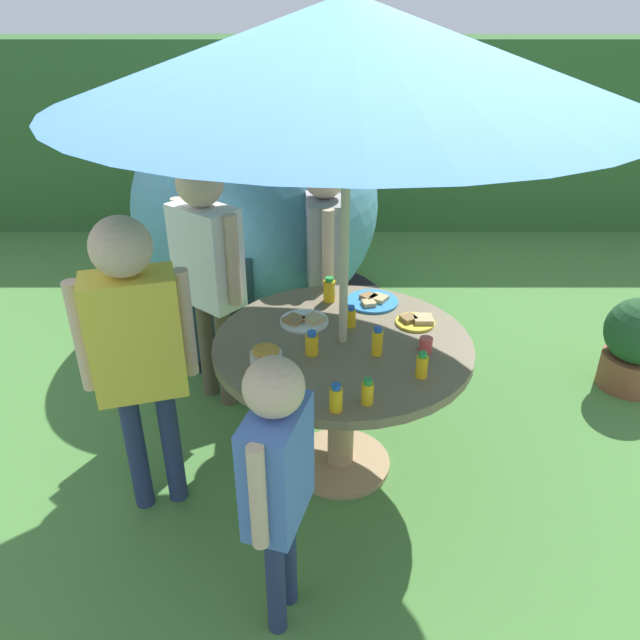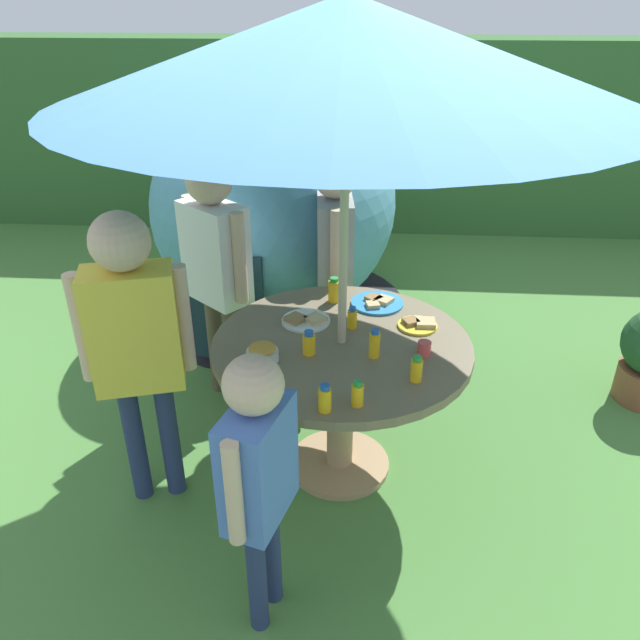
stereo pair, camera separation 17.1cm
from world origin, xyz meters
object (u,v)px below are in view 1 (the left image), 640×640
object	(u,v)px
patio_umbrella	(348,50)
juice_bottle_back_edge	(336,398)
juice_bottle_mid_right	(311,344)
cup_near	(425,345)
dome_tent	(258,207)
plate_center_back	(372,301)
snack_bowl	(266,355)
wooden_chair	(253,270)
juice_bottle_far_left	(351,317)
juice_bottle_center_front	(422,365)
child_in_white_shirt	(206,256)
juice_bottle_far_right	(329,290)
child_in_yellow_shirt	(135,336)
garden_table	(342,367)
juice_bottle_front_edge	(377,342)
child_in_grey_shirt	(324,242)
plate_near_right	(416,321)
plate_near_left	(304,321)
potted_plant	(636,343)
child_in_blue_shirt	(277,467)
juice_bottle_mid_left	(367,392)

from	to	relation	value
patio_umbrella	juice_bottle_back_edge	bearing A→B (deg)	-94.75
juice_bottle_mid_right	cup_near	world-z (taller)	juice_bottle_mid_right
cup_near	dome_tent	bearing A→B (deg)	116.13
plate_center_back	juice_bottle_mid_right	world-z (taller)	juice_bottle_mid_right
snack_bowl	juice_bottle_mid_right	size ratio (longest dim) A/B	1.24
patio_umbrella	wooden_chair	world-z (taller)	patio_umbrella
juice_bottle_far_left	juice_bottle_center_front	world-z (taller)	juice_bottle_center_front
juice_bottle_far_left	patio_umbrella	bearing A→B (deg)	-107.64
child_in_white_shirt	juice_bottle_back_edge	distance (m)	1.25
dome_tent	juice_bottle_far_right	xyz separation A→B (m)	(0.47, -1.30, 0.00)
child_in_white_shirt	child_in_yellow_shirt	bearing A→B (deg)	-60.53
wooden_chair	garden_table	bearing A→B (deg)	-90.00
juice_bottle_center_front	juice_bottle_front_edge	bearing A→B (deg)	134.11
child_in_grey_shirt	juice_bottle_far_left	size ratio (longest dim) A/B	12.71
child_in_grey_shirt	patio_umbrella	bearing A→B (deg)	0.00
child_in_white_shirt	plate_near_right	xyz separation A→B (m)	(1.02, -0.41, -0.15)
plate_near_right	plate_near_left	distance (m)	0.52
juice_bottle_center_front	juice_bottle_mid_right	size ratio (longest dim) A/B	1.02
child_in_white_shirt	plate_near_right	size ratio (longest dim) A/B	7.57
child_in_yellow_shirt	juice_bottle_mid_right	xyz separation A→B (m)	(0.69, 0.12, -0.11)
child_in_white_shirt	juice_bottle_far_left	distance (m)	0.85
child_in_white_shirt	juice_bottle_center_front	distance (m)	1.30
dome_tent	juice_bottle_far_left	size ratio (longest dim) A/B	21.24
potted_plant	child_in_yellow_shirt	xyz separation A→B (m)	(-2.53, -0.92, 0.58)
child_in_yellow_shirt	child_in_blue_shirt	distance (m)	0.84
patio_umbrella	cup_near	world-z (taller)	patio_umbrella
juice_bottle_far_right	juice_bottle_front_edge	distance (m)	0.54
child_in_yellow_shirt	plate_near_left	distance (m)	0.78
child_in_grey_shirt	garden_table	bearing A→B (deg)	0.00
plate_center_back	juice_bottle_far_left	bearing A→B (deg)	-115.92
garden_table	patio_umbrella	size ratio (longest dim) A/B	0.54
plate_center_back	juice_bottle_front_edge	size ratio (longest dim) A/B	2.00
juice_bottle_mid_left	cup_near	distance (m)	0.46
child_in_grey_shirt	child_in_yellow_shirt	xyz separation A→B (m)	(-0.75, -1.07, 0.03)
juice_bottle_mid_right	juice_bottle_front_edge	world-z (taller)	juice_bottle_front_edge
juice_bottle_center_front	cup_near	size ratio (longest dim) A/B	1.75
juice_bottle_back_edge	juice_bottle_mid_right	bearing A→B (deg)	103.25
snack_bowl	juice_bottle_back_edge	bearing A→B (deg)	-49.22
snack_bowl	plate_center_back	world-z (taller)	snack_bowl
patio_umbrella	juice_bottle_front_edge	distance (m)	1.13
garden_table	juice_bottle_mid_right	xyz separation A→B (m)	(-0.13, -0.11, 0.19)
child_in_white_shirt	plate_near_left	size ratio (longest dim) A/B	6.05
wooden_chair	juice_bottle_center_front	distance (m)	1.68
wooden_chair	juice_bottle_mid_left	bearing A→B (deg)	-93.77
dome_tent	juice_bottle_back_edge	size ratio (longest dim) A/B	19.48
juice_bottle_far_left	cup_near	distance (m)	0.38
child_in_grey_shirt	child_in_blue_shirt	world-z (taller)	child_in_grey_shirt
child_in_grey_shirt	child_in_white_shirt	bearing A→B (deg)	-70.68
dome_tent	child_in_yellow_shirt	distance (m)	1.95
plate_near_left	patio_umbrella	bearing A→B (deg)	-43.73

